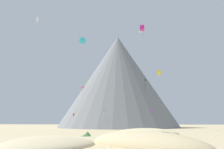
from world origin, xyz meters
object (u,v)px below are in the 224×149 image
at_px(kite_lime_mid, 87,81).
at_px(kite_black_mid, 145,83).
at_px(kite_magenta_high, 142,28).
at_px(bush_near_left, 166,135).
at_px(kite_white_high, 37,20).
at_px(bush_scatter_east, 176,139).
at_px(bush_mid_center, 105,137).
at_px(bush_near_right, 167,134).
at_px(kite_yellow_mid, 159,72).
at_px(kite_rainbow_mid, 83,87).
at_px(kite_violet_low, 151,111).
at_px(kite_green_high, 142,30).
at_px(kite_red_low, 73,115).
at_px(bush_far_right, 87,133).
at_px(bush_ridge_crest, 86,135).
at_px(rock_massif, 118,82).
at_px(kite_cyan_high, 83,41).
at_px(kite_teal_low, 104,112).

relative_size(kite_lime_mid, kite_black_mid, 0.82).
distance_m(kite_lime_mid, kite_magenta_high, 29.12).
xyz_separation_m(bush_near_left, kite_white_high, (-40.38, 13.93, 38.07)).
distance_m(bush_scatter_east, kite_lime_mid, 47.32).
distance_m(bush_mid_center, kite_white_high, 51.39).
distance_m(bush_near_left, bush_near_right, 3.18).
bearing_deg(bush_mid_center, kite_yellow_mid, 70.87).
relative_size(kite_lime_mid, kite_rainbow_mid, 0.91).
relative_size(kite_violet_low, kite_green_high, 0.32).
bearing_deg(kite_black_mid, kite_red_low, -109.13).
height_order(kite_black_mid, kite_magenta_high, kite_magenta_high).
bearing_deg(bush_far_right, bush_ridge_crest, -81.07).
height_order(bush_near_right, bush_scatter_east, bush_near_right).
bearing_deg(bush_scatter_east, kite_green_high, 96.34).
height_order(bush_mid_center, rock_massif, rock_massif).
xyz_separation_m(bush_mid_center, kite_magenta_high, (8.64, 15.96, 30.53)).
relative_size(kite_black_mid, kite_magenta_high, 1.35).
distance_m(kite_yellow_mid, kite_white_high, 54.87).
relative_size(kite_cyan_high, kite_black_mid, 1.22).
bearing_deg(bush_scatter_east, bush_ridge_crest, 145.32).
distance_m(kite_cyan_high, kite_teal_low, 41.18).
bearing_deg(bush_scatter_east, bush_near_left, 90.43).
xyz_separation_m(kite_lime_mid, kite_white_high, (-15.64, -11.64, 20.06)).
distance_m(bush_scatter_east, kite_black_mid, 28.95).
bearing_deg(kite_teal_low, kite_magenta_high, 0.96).
bearing_deg(bush_near_left, bush_near_right, 80.05).
relative_size(bush_mid_center, kite_violet_low, 2.01).
bearing_deg(bush_mid_center, bush_scatter_east, -16.99).
relative_size(bush_far_right, bush_ridge_crest, 0.72).
relative_size(kite_lime_mid, kite_red_low, 2.64).
bearing_deg(kite_cyan_high, kite_magenta_high, -28.54).
height_order(kite_red_low, kite_magenta_high, kite_magenta_high).
distance_m(bush_near_left, kite_yellow_mid, 49.41).
relative_size(bush_scatter_east, kite_rainbow_mid, 0.36).
bearing_deg(rock_massif, bush_mid_center, -86.71).
relative_size(kite_green_high, kite_lime_mid, 1.11).
bearing_deg(kite_yellow_mid, bush_near_left, -127.87).
bearing_deg(kite_yellow_mid, kite_violet_low, -167.32).
bearing_deg(kite_teal_low, bush_ridge_crest, -21.43).
distance_m(bush_ridge_crest, kite_white_high, 45.47).
height_order(kite_yellow_mid, kite_rainbow_mid, kite_yellow_mid).
xyz_separation_m(bush_scatter_east, kite_magenta_high, (-4.10, 19.85, 30.46)).
height_order(kite_cyan_high, kite_black_mid, kite_cyan_high).
relative_size(bush_mid_center, kite_magenta_high, 0.80).
xyz_separation_m(kite_black_mid, kite_red_low, (-30.99, 27.52, -8.41)).
height_order(kite_yellow_mid, kite_red_low, kite_yellow_mid).
distance_m(bush_ridge_crest, kite_yellow_mid, 52.51).
height_order(bush_near_left, kite_rainbow_mid, kite_rainbow_mid).
relative_size(bush_near_right, kite_green_high, 0.29).
height_order(kite_green_high, kite_red_low, kite_green_high).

